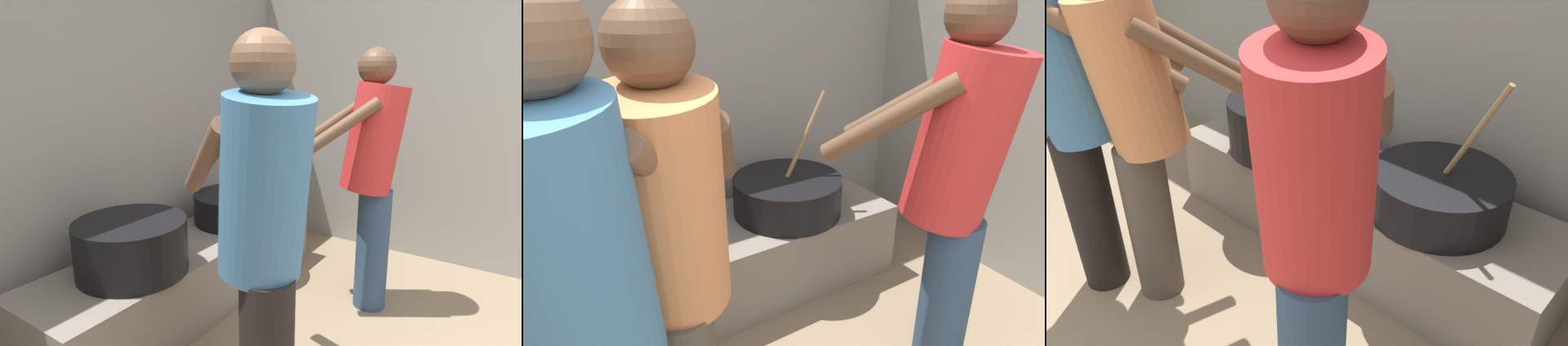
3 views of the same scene
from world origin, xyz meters
The scene contains 7 objects.
block_enclosure_rear centered at (0.00, 2.45, 1.12)m, with size 4.90×0.20×2.24m, color gray.
hearth_ledge centered at (0.70, 1.93, 0.21)m, with size 2.08×0.60×0.43m, color slate.
cooking_pot_main centered at (1.17, 1.91, 0.53)m, with size 0.59×0.59×0.66m.
cooking_pot_secondary centered at (0.23, 1.89, 0.57)m, with size 0.58×0.58×0.29m.
cook_in_orange_shirt centered at (0.27, 1.08, 0.89)m, with size 0.58×0.72×1.56m.
cook_in_red_shirt centered at (1.29, 0.98, 0.92)m, with size 0.62×0.73×1.60m.
cook_in_blue_shirt centered at (0.02, 0.93, 0.91)m, with size 0.64×0.73×1.60m.
Camera 1 is at (-1.11, 0.19, 1.46)m, focal length 28.83 mm.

